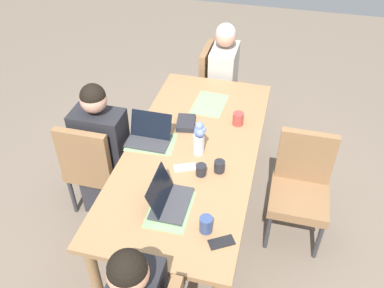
% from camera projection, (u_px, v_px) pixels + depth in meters
% --- Properties ---
extents(ground_plane, '(10.00, 10.00, 0.00)m').
position_uv_depth(ground_plane, '(192.00, 217.00, 3.49)').
color(ground_plane, '#756656').
extents(dining_table, '(2.07, 0.96, 0.76)m').
position_uv_depth(dining_table, '(192.00, 157.00, 3.05)').
color(dining_table, '#9E754C').
rests_on(dining_table, ground_plane).
extents(chair_far_left_near, '(0.44, 0.44, 0.90)m').
position_uv_depth(chair_far_left_near, '(94.00, 163.00, 3.27)').
color(chair_far_left_near, olive).
rests_on(chair_far_left_near, ground_plane).
extents(person_far_left_near, '(0.36, 0.40, 1.19)m').
position_uv_depth(person_far_left_near, '(104.00, 156.00, 3.30)').
color(person_far_left_near, '#2D2D33').
rests_on(person_far_left_near, ground_plane).
extents(chair_head_right_left_far, '(0.44, 0.44, 0.90)m').
position_uv_depth(chair_head_right_left_far, '(217.00, 85.00, 4.20)').
color(chair_head_right_left_far, olive).
rests_on(chair_head_right_left_far, ground_plane).
extents(person_head_right_left_far, '(0.40, 0.36, 1.19)m').
position_uv_depth(person_head_right_left_far, '(223.00, 86.00, 4.13)').
color(person_head_right_left_far, '#2D2D33').
rests_on(person_head_right_left_far, ground_plane).
extents(chair_near_right_near, '(0.44, 0.44, 0.90)m').
position_uv_depth(chair_near_right_near, '(301.00, 183.00, 3.09)').
color(chair_near_right_near, olive).
rests_on(chair_near_right_near, ground_plane).
extents(flower_vase, '(0.09, 0.09, 0.27)m').
position_uv_depth(flower_vase, '(199.00, 138.00, 2.88)').
color(flower_vase, silver).
rests_on(flower_vase, dining_table).
extents(placemat_far_left_near, '(0.29, 0.38, 0.00)m').
position_uv_depth(placemat_far_left_near, '(151.00, 142.00, 3.07)').
color(placemat_far_left_near, '#7FAD70').
rests_on(placemat_far_left_near, dining_table).
extents(placemat_head_left_left_mid, '(0.37, 0.27, 0.00)m').
position_uv_depth(placemat_head_left_left_mid, '(170.00, 209.00, 2.55)').
color(placemat_head_left_left_mid, '#7FAD70').
rests_on(placemat_head_left_left_mid, dining_table).
extents(placemat_head_right_left_far, '(0.37, 0.28, 0.00)m').
position_uv_depth(placemat_head_right_left_far, '(209.00, 104.00, 3.46)').
color(placemat_head_right_left_far, '#7FAD70').
rests_on(placemat_head_right_left_far, dining_table).
extents(laptop_far_left_near, '(0.22, 0.32, 0.20)m').
position_uv_depth(laptop_far_left_near, '(149.00, 136.00, 3.06)').
color(laptop_far_left_near, '#38383D').
rests_on(laptop_far_left_near, dining_table).
extents(laptop_head_left_left_mid, '(0.32, 0.22, 0.20)m').
position_uv_depth(laptop_head_left_left_mid, '(168.00, 199.00, 2.56)').
color(laptop_head_left_left_mid, '#38383D').
rests_on(laptop_head_left_left_mid, dining_table).
extents(coffee_mug_near_left, '(0.08, 0.08, 0.09)m').
position_uv_depth(coffee_mug_near_left, '(219.00, 166.00, 2.80)').
color(coffee_mug_near_left, '#232328').
rests_on(coffee_mug_near_left, dining_table).
extents(coffee_mug_near_right, '(0.07, 0.07, 0.08)m').
position_uv_depth(coffee_mug_near_right, '(201.00, 170.00, 2.77)').
color(coffee_mug_near_right, '#232328').
rests_on(coffee_mug_near_right, dining_table).
extents(coffee_mug_centre_left, '(0.09, 0.09, 0.10)m').
position_uv_depth(coffee_mug_centre_left, '(238.00, 119.00, 3.21)').
color(coffee_mug_centre_left, '#AD3D38').
rests_on(coffee_mug_centre_left, dining_table).
extents(coffee_mug_centre_right, '(0.08, 0.08, 0.11)m').
position_uv_depth(coffee_mug_centre_right, '(206.00, 224.00, 2.39)').
color(coffee_mug_centre_right, '#33477A').
rests_on(coffee_mug_centre_right, dining_table).
extents(book_red_cover, '(0.22, 0.17, 0.04)m').
position_uv_depth(book_red_cover, '(186.00, 123.00, 3.22)').
color(book_red_cover, '#28282D').
rests_on(book_red_cover, dining_table).
extents(phone_black, '(0.14, 0.17, 0.01)m').
position_uv_depth(phone_black, '(221.00, 242.00, 2.35)').
color(phone_black, black).
rests_on(phone_black, dining_table).
extents(phone_silver, '(0.13, 0.17, 0.01)m').
position_uv_depth(phone_silver, '(184.00, 167.00, 2.85)').
color(phone_silver, silver).
rests_on(phone_silver, dining_table).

